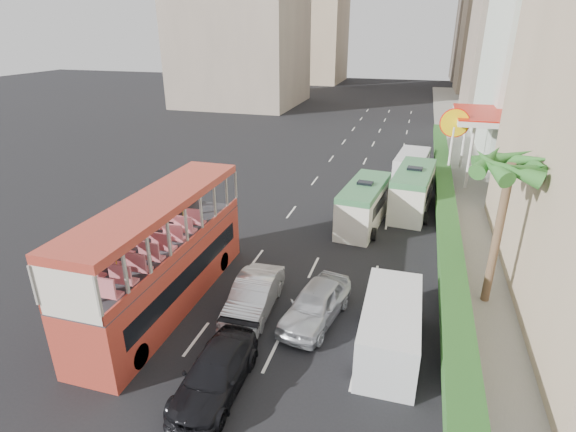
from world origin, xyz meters
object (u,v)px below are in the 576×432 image
at_px(car_silver_lane_a, 254,311).
at_px(shell_station, 494,148).
at_px(car_silver_lane_b, 315,319).
at_px(van_asset, 372,201).
at_px(palm_tree, 497,236).
at_px(panel_van_near, 390,328).
at_px(minibus_near, 364,205).
at_px(double_decker_bus, 163,253).
at_px(car_black, 216,389).
at_px(minibus_far, 413,190).
at_px(panel_van_far, 411,167).

distance_m(car_silver_lane_a, shell_station, 25.70).
distance_m(car_silver_lane_a, car_silver_lane_b, 2.75).
height_order(van_asset, palm_tree, palm_tree).
relative_size(palm_tree, shell_station, 0.80).
bearing_deg(panel_van_near, car_silver_lane_b, 159.55).
bearing_deg(minibus_near, double_decker_bus, -116.58).
bearing_deg(car_black, minibus_far, 72.28).
bearing_deg(car_black, minibus_near, 78.51).
height_order(double_decker_bus, panel_van_far, double_decker_bus).
bearing_deg(van_asset, minibus_near, -87.08).
height_order(double_decker_bus, minibus_far, double_decker_bus).
height_order(double_decker_bus, van_asset, double_decker_bus).
distance_m(minibus_near, panel_van_near, 12.02).
height_order(car_silver_lane_a, minibus_far, minibus_far).
relative_size(panel_van_near, palm_tree, 0.82).
height_order(double_decker_bus, panel_van_near, double_decker_bus).
height_order(car_silver_lane_b, car_black, car_silver_lane_b).
bearing_deg(car_silver_lane_a, double_decker_bus, -175.92).
bearing_deg(panel_van_near, shell_station, 75.04).
bearing_deg(palm_tree, minibus_far, 109.00).
bearing_deg(panel_van_far, car_silver_lane_a, -99.81).
bearing_deg(shell_station, minibus_far, -124.84).
xyz_separation_m(panel_van_far, shell_station, (6.12, 1.65, 1.63)).
xyz_separation_m(double_decker_bus, panel_van_near, (9.87, -0.53, -1.48)).
bearing_deg(palm_tree, car_silver_lane_a, -160.16).
distance_m(car_silver_lane_b, van_asset, 15.10).
bearing_deg(palm_tree, car_black, -138.88).
relative_size(van_asset, shell_station, 0.61).
bearing_deg(van_asset, car_black, -94.87).
distance_m(car_silver_lane_a, minibus_near, 11.35).
relative_size(minibus_near, minibus_far, 0.94).
distance_m(car_silver_lane_a, panel_van_near, 6.07).
bearing_deg(car_silver_lane_a, van_asset, 74.95).
xyz_separation_m(double_decker_bus, panel_van_far, (9.88, 21.35, -1.41)).
relative_size(car_silver_lane_a, car_silver_lane_b, 1.01).
relative_size(double_decker_bus, palm_tree, 1.72).
relative_size(double_decker_bus, car_silver_lane_a, 2.33).
bearing_deg(minibus_near, van_asset, 95.60).
height_order(car_silver_lane_a, palm_tree, palm_tree).
xyz_separation_m(double_decker_bus, minibus_far, (10.15, 14.60, -1.08)).
relative_size(van_asset, minibus_far, 0.74).
height_order(double_decker_bus, minibus_near, double_decker_bus).
relative_size(car_black, panel_van_far, 0.84).
bearing_deg(palm_tree, van_asset, 118.70).
relative_size(panel_van_far, palm_tree, 0.87).
bearing_deg(double_decker_bus, minibus_far, 55.19).
relative_size(minibus_near, panel_van_near, 1.18).
xyz_separation_m(double_decker_bus, minibus_near, (7.31, 11.22, -1.17)).
xyz_separation_m(panel_van_far, palm_tree, (3.92, -17.35, 2.26)).
distance_m(double_decker_bus, car_black, 6.58).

